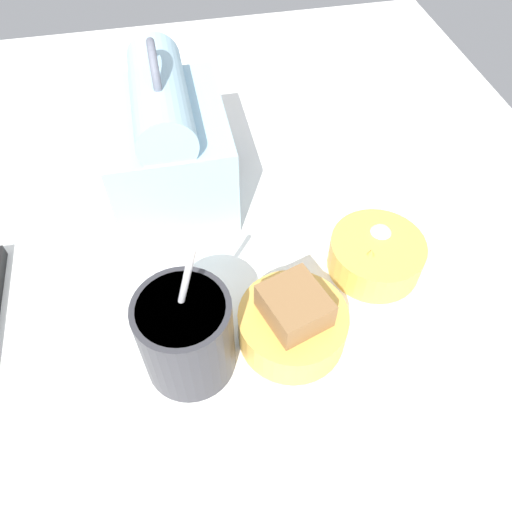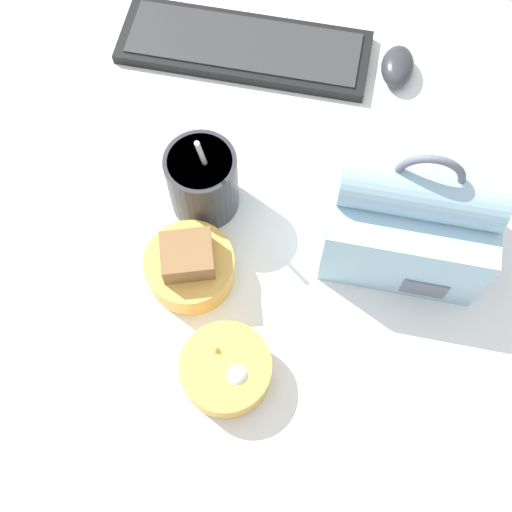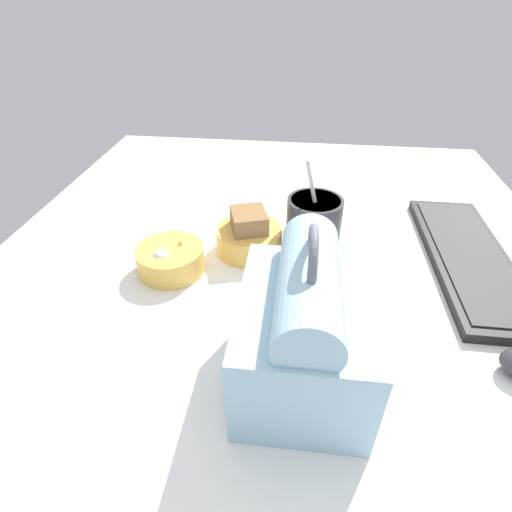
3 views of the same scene
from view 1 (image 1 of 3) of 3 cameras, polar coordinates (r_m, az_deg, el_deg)
The scene contains 5 objects.
desk_surface at distance 64.77cm, azimuth -3.02°, elevation -3.78°, with size 140.00×110.00×2.00cm.
lunch_bag at distance 71.16cm, azimuth -10.07°, elevation 12.70°, with size 21.40×16.30×22.85cm.
soup_cup at distance 53.67cm, azimuth -7.97°, elevation -8.92°, with size 10.08×10.08×18.81cm.
bento_bowl_sandwich at distance 57.27cm, azimuth 4.21°, elevation -7.58°, with size 12.49×12.49×8.42cm.
bento_bowl_snacks at distance 65.44cm, azimuth 13.51°, elevation 0.16°, with size 11.97×11.97×5.55cm.
Camera 1 is at (-36.84, 4.26, 54.10)cm, focal length 35.00 mm.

